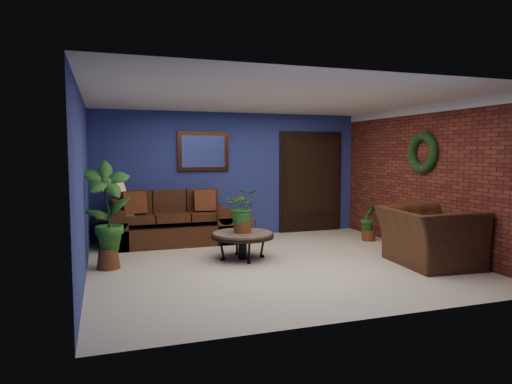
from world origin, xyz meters
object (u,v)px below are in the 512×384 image
object	(u,v)px
coffee_table	(243,236)
armchair	(429,237)
table_lamp	(115,190)
sofa	(171,226)
end_table	(116,221)
side_chair	(243,214)

from	to	relation	value
coffee_table	armchair	size ratio (longest dim) A/B	0.75
coffee_table	armchair	xyz separation A→B (m)	(2.56, -1.26, 0.06)
table_lamp	sofa	bearing A→B (deg)	1.93
sofa	table_lamp	distance (m)	1.21
end_table	table_lamp	xyz separation A→B (m)	(0.00, 0.00, 0.57)
end_table	table_lamp	distance (m)	0.57
table_lamp	armchair	distance (m)	5.33
end_table	side_chair	xyz separation A→B (m)	(2.41, 0.06, 0.01)
coffee_table	table_lamp	xyz separation A→B (m)	(-1.89, 1.61, 0.66)
sofa	armchair	xyz separation A→B (m)	(3.47, -2.90, 0.11)
side_chair	armchair	bearing A→B (deg)	-69.97
coffee_table	table_lamp	world-z (taller)	table_lamp
end_table	table_lamp	bearing A→B (deg)	0.00
sofa	end_table	xyz separation A→B (m)	(-0.98, -0.03, 0.14)
sofa	side_chair	world-z (taller)	sofa
coffee_table	table_lamp	size ratio (longest dim) A/B	1.53
side_chair	table_lamp	bearing A→B (deg)	166.63
end_table	armchair	size ratio (longest dim) A/B	0.50
sofa	side_chair	size ratio (longest dim) A/B	2.60
coffee_table	armchair	distance (m)	2.85
table_lamp	end_table	bearing A→B (deg)	0.00
side_chair	armchair	distance (m)	3.57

